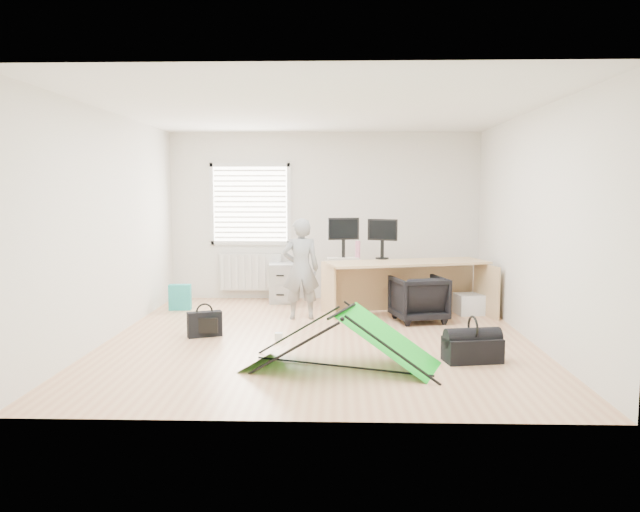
{
  "coord_description": "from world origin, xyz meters",
  "views": [
    {
      "loc": [
        0.23,
        -7.37,
        1.77
      ],
      "look_at": [
        0.0,
        0.4,
        0.95
      ],
      "focal_mm": 35.0,
      "sensor_mm": 36.0,
      "label": 1
    }
  ],
  "objects_px": {
    "desk": "(407,288)",
    "laptop_bag": "(205,324)",
    "monitor_right": "(382,244)",
    "storage_crate": "(474,304)",
    "thermos": "(358,250)",
    "office_chair": "(419,299)",
    "duffel_bag": "(472,350)",
    "filing_cabinet": "(282,282)",
    "monitor_left": "(343,244)",
    "kite": "(342,340)",
    "person": "(301,269)"
  },
  "relations": [
    {
      "from": "desk",
      "to": "duffel_bag",
      "type": "height_order",
      "value": "desk"
    },
    {
      "from": "person",
      "to": "storage_crate",
      "type": "distance_m",
      "value": 2.56
    },
    {
      "from": "duffel_bag",
      "to": "laptop_bag",
      "type": "bearing_deg",
      "value": 150.86
    },
    {
      "from": "filing_cabinet",
      "to": "office_chair",
      "type": "distance_m",
      "value": 2.46
    },
    {
      "from": "filing_cabinet",
      "to": "monitor_left",
      "type": "distance_m",
      "value": 1.39
    },
    {
      "from": "storage_crate",
      "to": "duffel_bag",
      "type": "distance_m",
      "value": 2.61
    },
    {
      "from": "desk",
      "to": "duffel_bag",
      "type": "relative_size",
      "value": 3.91
    },
    {
      "from": "desk",
      "to": "filing_cabinet",
      "type": "relative_size",
      "value": 3.65
    },
    {
      "from": "thermos",
      "to": "person",
      "type": "bearing_deg",
      "value": -142.87
    },
    {
      "from": "monitor_left",
      "to": "storage_crate",
      "type": "xyz_separation_m",
      "value": [
        1.88,
        -0.18,
        -0.85
      ]
    },
    {
      "from": "thermos",
      "to": "laptop_bag",
      "type": "relative_size",
      "value": 0.64
    },
    {
      "from": "filing_cabinet",
      "to": "monitor_left",
      "type": "xyz_separation_m",
      "value": [
        0.97,
        -0.73,
        0.68
      ]
    },
    {
      "from": "thermos",
      "to": "person",
      "type": "relative_size",
      "value": 0.19
    },
    {
      "from": "laptop_bag",
      "to": "office_chair",
      "type": "bearing_deg",
      "value": -3.52
    },
    {
      "from": "desk",
      "to": "laptop_bag",
      "type": "distance_m",
      "value": 2.95
    },
    {
      "from": "thermos",
      "to": "person",
      "type": "distance_m",
      "value": 1.02
    },
    {
      "from": "filing_cabinet",
      "to": "office_chair",
      "type": "bearing_deg",
      "value": -42.05
    },
    {
      "from": "monitor_right",
      "to": "thermos",
      "type": "distance_m",
      "value": 0.37
    },
    {
      "from": "laptop_bag",
      "to": "desk",
      "type": "bearing_deg",
      "value": 4.76
    },
    {
      "from": "thermos",
      "to": "office_chair",
      "type": "height_order",
      "value": "thermos"
    },
    {
      "from": "desk",
      "to": "kite",
      "type": "height_order",
      "value": "desk"
    },
    {
      "from": "monitor_left",
      "to": "filing_cabinet",
      "type": "bearing_deg",
      "value": 127.82
    },
    {
      "from": "desk",
      "to": "storage_crate",
      "type": "bearing_deg",
      "value": -8.16
    },
    {
      "from": "office_chair",
      "to": "person",
      "type": "xyz_separation_m",
      "value": [
        -1.6,
        0.13,
        0.39
      ]
    },
    {
      "from": "desk",
      "to": "person",
      "type": "relative_size",
      "value": 1.62
    },
    {
      "from": "duffel_bag",
      "to": "person",
      "type": "bearing_deg",
      "value": 121.48
    },
    {
      "from": "filing_cabinet",
      "to": "person",
      "type": "xyz_separation_m",
      "value": [
        0.39,
        -1.32,
        0.39
      ]
    },
    {
      "from": "office_chair",
      "to": "storage_crate",
      "type": "distance_m",
      "value": 1.03
    },
    {
      "from": "kite",
      "to": "laptop_bag",
      "type": "height_order",
      "value": "kite"
    },
    {
      "from": "person",
      "to": "laptop_bag",
      "type": "bearing_deg",
      "value": 37.57
    },
    {
      "from": "monitor_left",
      "to": "storage_crate",
      "type": "distance_m",
      "value": 2.07
    },
    {
      "from": "monitor_right",
      "to": "office_chair",
      "type": "relative_size",
      "value": 0.65
    },
    {
      "from": "monitor_right",
      "to": "storage_crate",
      "type": "distance_m",
      "value": 1.57
    },
    {
      "from": "monitor_left",
      "to": "office_chair",
      "type": "distance_m",
      "value": 1.42
    },
    {
      "from": "office_chair",
      "to": "monitor_left",
      "type": "bearing_deg",
      "value": -49.2
    },
    {
      "from": "monitor_right",
      "to": "storage_crate",
      "type": "bearing_deg",
      "value": 16.53
    },
    {
      "from": "filing_cabinet",
      "to": "storage_crate",
      "type": "xyz_separation_m",
      "value": [
        2.85,
        -0.9,
        -0.17
      ]
    },
    {
      "from": "storage_crate",
      "to": "kite",
      "type": "bearing_deg",
      "value": -124.29
    },
    {
      "from": "filing_cabinet",
      "to": "laptop_bag",
      "type": "relative_size",
      "value": 1.51
    },
    {
      "from": "monitor_left",
      "to": "person",
      "type": "bearing_deg",
      "value": -150.34
    },
    {
      "from": "thermos",
      "to": "monitor_left",
      "type": "bearing_deg",
      "value": -176.41
    },
    {
      "from": "laptop_bag",
      "to": "storage_crate",
      "type": "bearing_deg",
      "value": -0.33
    },
    {
      "from": "monitor_right",
      "to": "laptop_bag",
      "type": "height_order",
      "value": "monitor_right"
    },
    {
      "from": "thermos",
      "to": "kite",
      "type": "bearing_deg",
      "value": -94.67
    },
    {
      "from": "monitor_left",
      "to": "laptop_bag",
      "type": "bearing_deg",
      "value": -150.42
    },
    {
      "from": "desk",
      "to": "person",
      "type": "height_order",
      "value": "person"
    },
    {
      "from": "monitor_right",
      "to": "monitor_left",
      "type": "bearing_deg",
      "value": -155.58
    },
    {
      "from": "monitor_left",
      "to": "duffel_bag",
      "type": "relative_size",
      "value": 0.8
    },
    {
      "from": "filing_cabinet",
      "to": "thermos",
      "type": "height_order",
      "value": "thermos"
    },
    {
      "from": "kite",
      "to": "laptop_bag",
      "type": "relative_size",
      "value": 4.52
    }
  ]
}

